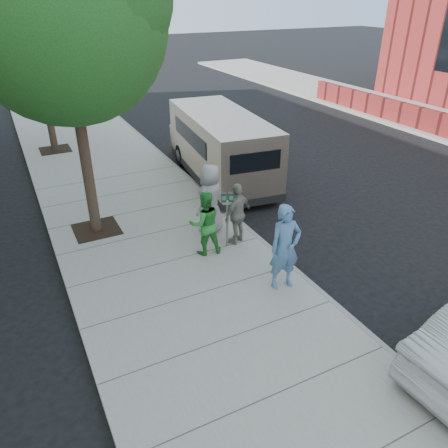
{
  "coord_description": "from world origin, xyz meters",
  "views": [
    {
      "loc": [
        -3.94,
        -8.52,
        5.95
      ],
      "look_at": [
        0.16,
        -0.49,
        1.1
      ],
      "focal_mm": 35.0,
      "sensor_mm": 36.0,
      "label": 1
    }
  ],
  "objects_px": {
    "tree_far": "(33,23)",
    "van": "(220,145)",
    "person_green_shirt": "(205,223)",
    "tree_near": "(64,11)",
    "person_gray_shirt": "(210,199)",
    "person_officer": "(285,247)",
    "person_striped_polo": "(238,214)",
    "parking_meter": "(227,208)"
  },
  "relations": [
    {
      "from": "parking_meter",
      "to": "person_green_shirt",
      "type": "bearing_deg",
      "value": -155.29
    },
    {
      "from": "tree_near",
      "to": "van",
      "type": "height_order",
      "value": "tree_near"
    },
    {
      "from": "tree_near",
      "to": "person_green_shirt",
      "type": "bearing_deg",
      "value": -48.69
    },
    {
      "from": "tree_near",
      "to": "tree_far",
      "type": "relative_size",
      "value": 1.16
    },
    {
      "from": "person_green_shirt",
      "to": "tree_near",
      "type": "bearing_deg",
      "value": -40.55
    },
    {
      "from": "person_green_shirt",
      "to": "person_officer",
      "type": "bearing_deg",
      "value": 122.8
    },
    {
      "from": "parking_meter",
      "to": "van",
      "type": "bearing_deg",
      "value": 86.51
    },
    {
      "from": "person_green_shirt",
      "to": "person_gray_shirt",
      "type": "bearing_deg",
      "value": -114.09
    },
    {
      "from": "tree_far",
      "to": "van",
      "type": "relative_size",
      "value": 1.01
    },
    {
      "from": "van",
      "to": "tree_far",
      "type": "bearing_deg",
      "value": 137.48
    },
    {
      "from": "van",
      "to": "person_officer",
      "type": "distance_m",
      "value": 6.78
    },
    {
      "from": "tree_far",
      "to": "person_green_shirt",
      "type": "distance_m",
      "value": 10.97
    },
    {
      "from": "van",
      "to": "person_green_shirt",
      "type": "distance_m",
      "value": 5.26
    },
    {
      "from": "parking_meter",
      "to": "person_officer",
      "type": "relative_size",
      "value": 0.76
    },
    {
      "from": "person_striped_polo",
      "to": "van",
      "type": "bearing_deg",
      "value": -136.05
    },
    {
      "from": "van",
      "to": "person_striped_polo",
      "type": "bearing_deg",
      "value": -104.79
    },
    {
      "from": "tree_near",
      "to": "person_striped_polo",
      "type": "bearing_deg",
      "value": -37.01
    },
    {
      "from": "tree_far",
      "to": "person_officer",
      "type": "height_order",
      "value": "tree_far"
    },
    {
      "from": "van",
      "to": "person_striped_polo",
      "type": "relative_size",
      "value": 3.93
    },
    {
      "from": "person_gray_shirt",
      "to": "van",
      "type": "bearing_deg",
      "value": -150.03
    },
    {
      "from": "tree_far",
      "to": "person_striped_polo",
      "type": "distance_m",
      "value": 11.11
    },
    {
      "from": "person_officer",
      "to": "person_green_shirt",
      "type": "bearing_deg",
      "value": 120.16
    },
    {
      "from": "van",
      "to": "person_gray_shirt",
      "type": "distance_m",
      "value": 4.13
    },
    {
      "from": "tree_near",
      "to": "person_green_shirt",
      "type": "distance_m",
      "value": 5.6
    },
    {
      "from": "van",
      "to": "person_officer",
      "type": "bearing_deg",
      "value": -98.41
    },
    {
      "from": "parking_meter",
      "to": "van",
      "type": "distance_m",
      "value": 4.92
    },
    {
      "from": "person_officer",
      "to": "person_striped_polo",
      "type": "bearing_deg",
      "value": 95.0
    },
    {
      "from": "parking_meter",
      "to": "person_striped_polo",
      "type": "xyz_separation_m",
      "value": [
        0.33,
        0.06,
        -0.26
      ]
    },
    {
      "from": "tree_near",
      "to": "parking_meter",
      "type": "xyz_separation_m",
      "value": [
        2.76,
        -2.38,
        -4.33
      ]
    },
    {
      "from": "person_officer",
      "to": "person_striped_polo",
      "type": "xyz_separation_m",
      "value": [
        0.02,
        2.14,
        -0.16
      ]
    },
    {
      "from": "person_gray_shirt",
      "to": "person_striped_polo",
      "type": "bearing_deg",
      "value": 82.88
    },
    {
      "from": "tree_far",
      "to": "person_gray_shirt",
      "type": "xyz_separation_m",
      "value": [
        2.73,
        -9.08,
        -3.79
      ]
    },
    {
      "from": "tree_near",
      "to": "person_gray_shirt",
      "type": "bearing_deg",
      "value": -28.44
    },
    {
      "from": "tree_near",
      "to": "tree_far",
      "type": "xyz_separation_m",
      "value": [
        -0.0,
        7.6,
        -0.66
      ]
    },
    {
      "from": "parking_meter",
      "to": "person_officer",
      "type": "distance_m",
      "value": 2.1
    },
    {
      "from": "tree_near",
      "to": "person_gray_shirt",
      "type": "relative_size",
      "value": 3.98
    },
    {
      "from": "tree_near",
      "to": "van",
      "type": "distance_m",
      "value": 6.79
    },
    {
      "from": "person_green_shirt",
      "to": "person_gray_shirt",
      "type": "height_order",
      "value": "person_gray_shirt"
    },
    {
      "from": "person_gray_shirt",
      "to": "tree_far",
      "type": "bearing_deg",
      "value": -103.23
    },
    {
      "from": "person_green_shirt",
      "to": "person_striped_polo",
      "type": "height_order",
      "value": "person_green_shirt"
    },
    {
      "from": "parking_meter",
      "to": "person_striped_polo",
      "type": "height_order",
      "value": "person_striped_polo"
    },
    {
      "from": "tree_far",
      "to": "van",
      "type": "height_order",
      "value": "tree_far"
    }
  ]
}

